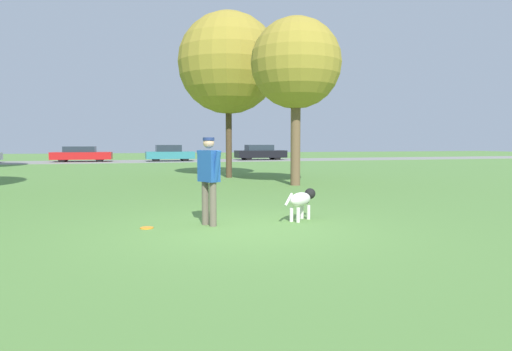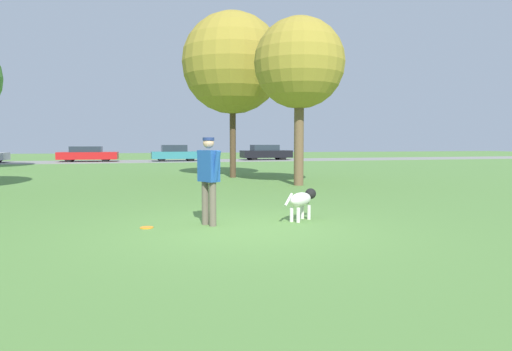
{
  "view_description": "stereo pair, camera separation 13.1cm",
  "coord_description": "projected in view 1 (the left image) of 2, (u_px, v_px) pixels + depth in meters",
  "views": [
    {
      "loc": [
        -1.95,
        -7.69,
        1.52
      ],
      "look_at": [
        0.43,
        0.52,
        0.9
      ],
      "focal_mm": 32.0,
      "sensor_mm": 36.0,
      "label": 1
    },
    {
      "loc": [
        -1.82,
        -7.73,
        1.52
      ],
      "look_at": [
        0.43,
        0.52,
        0.9
      ],
      "focal_mm": 32.0,
      "sensor_mm": 36.0,
      "label": 2
    }
  ],
  "objects": [
    {
      "name": "ground_plane",
      "position": [
        241.0,
        229.0,
        8.02
      ],
      "size": [
        120.0,
        120.0,
        0.0
      ],
      "primitive_type": "plane",
      "color": "#56843D"
    },
    {
      "name": "far_road_strip",
      "position": [
        149.0,
        161.0,
        36.86
      ],
      "size": [
        120.0,
        6.0,
        0.01
      ],
      "color": "gray",
      "rests_on": "ground_plane"
    },
    {
      "name": "person",
      "position": [
        209.0,
        174.0,
        8.3
      ],
      "size": [
        0.4,
        0.62,
        1.61
      ],
      "rotation": [
        0.0,
        0.0,
        -1.07
      ],
      "color": "#665B4C",
      "rests_on": "ground_plane"
    },
    {
      "name": "dog",
      "position": [
        302.0,
        200.0,
        8.93
      ],
      "size": [
        0.94,
        0.82,
        0.6
      ],
      "rotation": [
        0.0,
        0.0,
        0.7
      ],
      "color": "silver",
      "rests_on": "ground_plane"
    },
    {
      "name": "frisbee",
      "position": [
        147.0,
        228.0,
        8.08
      ],
      "size": [
        0.24,
        0.24,
        0.02
      ],
      "color": "orange",
      "rests_on": "ground_plane"
    },
    {
      "name": "tree_near_right",
      "position": [
        296.0,
        64.0,
        15.91
      ],
      "size": [
        3.17,
        3.17,
        5.87
      ],
      "color": "brown",
      "rests_on": "ground_plane"
    },
    {
      "name": "tree_mid_center",
      "position": [
        228.0,
        63.0,
        19.43
      ],
      "size": [
        4.31,
        4.31,
        7.05
      ],
      "color": "#4C3826",
      "rests_on": "ground_plane"
    },
    {
      "name": "parked_car_red",
      "position": [
        81.0,
        154.0,
        35.76
      ],
      "size": [
        4.59,
        1.88,
        1.21
      ],
      "rotation": [
        0.0,
        0.0,
        -0.05
      ],
      "color": "red",
      "rests_on": "ground_plane"
    },
    {
      "name": "parked_car_teal",
      "position": [
        170.0,
        153.0,
        36.89
      ],
      "size": [
        3.85,
        1.72,
        1.32
      ],
      "rotation": [
        0.0,
        0.0,
        0.01
      ],
      "color": "teal",
      "rests_on": "ground_plane"
    },
    {
      "name": "parked_car_black",
      "position": [
        260.0,
        153.0,
        39.66
      ],
      "size": [
        4.39,
        1.79,
        1.32
      ],
      "rotation": [
        0.0,
        0.0,
        0.03
      ],
      "color": "black",
      "rests_on": "ground_plane"
    }
  ]
}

